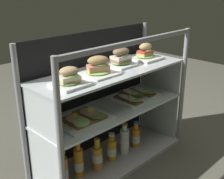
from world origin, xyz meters
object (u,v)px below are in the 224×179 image
juice_bottle_back_center (79,163)px  juice_bottle_front_second (97,157)px  plated_roll_sandwich_near_left_corner (98,68)px  plated_roll_sandwich_far_right (121,58)px  juice_bottle_back_left (64,172)px  juice_bottle_tucked_behind (136,137)px  open_sandwich_tray_far_left (135,96)px  juice_bottle_front_fourth (124,141)px  plated_roll_sandwich_right_of_center (145,54)px  plated_roll_sandwich_mid_left (69,79)px  open_sandwich_tray_mid_right (84,118)px  juice_bottle_near_post (112,149)px

juice_bottle_back_center → juice_bottle_front_second: (0.14, -0.03, -0.01)m
plated_roll_sandwich_near_left_corner → plated_roll_sandwich_far_right: size_ratio=1.16×
juice_bottle_back_left → juice_bottle_tucked_behind: 0.67m
open_sandwich_tray_far_left → juice_bottle_tucked_behind: bearing=-103.8°
juice_bottle_front_second → juice_bottle_front_fourth: juice_bottle_front_fourth is taller
plated_roll_sandwich_near_left_corner → plated_roll_sandwich_right_of_center: bearing=3.8°
plated_roll_sandwich_mid_left → open_sandwich_tray_mid_right: plated_roll_sandwich_mid_left is taller
open_sandwich_tray_far_left → juice_bottle_front_fourth: open_sandwich_tray_far_left is taller
open_sandwich_tray_mid_right → juice_bottle_near_post: (0.23, -0.01, -0.32)m
juice_bottle_front_second → open_sandwich_tray_far_left: bearing=5.4°
juice_bottle_back_left → juice_bottle_near_post: bearing=-0.6°
juice_bottle_front_second → juice_bottle_front_fourth: size_ratio=0.95×
plated_roll_sandwich_right_of_center → juice_bottle_near_post: 0.72m
plated_roll_sandwich_far_right → open_sandwich_tray_mid_right: 0.48m
juice_bottle_tucked_behind → juice_bottle_near_post: bearing=-179.6°
open_sandwich_tray_mid_right → juice_bottle_front_second: size_ratio=1.51×
plated_roll_sandwich_mid_left → plated_roll_sandwich_right_of_center: size_ratio=0.84×
plated_roll_sandwich_far_right → juice_bottle_front_second: size_ratio=0.80×
open_sandwich_tray_far_left → juice_bottle_tucked_behind: size_ratio=1.70×
plated_roll_sandwich_mid_left → plated_roll_sandwich_far_right: (0.49, 0.08, 0.01)m
juice_bottle_front_second → juice_bottle_tucked_behind: bearing=1.5°
open_sandwich_tray_far_left → plated_roll_sandwich_near_left_corner: bearing=-177.0°
plated_roll_sandwich_near_left_corner → open_sandwich_tray_mid_right: 0.32m
juice_bottle_back_left → juice_bottle_front_second: 0.27m
plated_roll_sandwich_far_right → open_sandwich_tray_far_left: (0.13, -0.02, -0.30)m
plated_roll_sandwich_right_of_center → open_sandwich_tray_far_left: 0.31m
open_sandwich_tray_mid_right → juice_bottle_near_post: 0.39m
plated_roll_sandwich_near_left_corner → juice_bottle_tucked_behind: size_ratio=1.03×
plated_roll_sandwich_far_right → open_sandwich_tray_far_left: size_ratio=0.53×
plated_roll_sandwich_mid_left → open_sandwich_tray_mid_right: 0.32m
plated_roll_sandwich_near_left_corner → juice_bottle_front_second: plated_roll_sandwich_near_left_corner is taller
plated_roll_sandwich_near_left_corner → plated_roll_sandwich_far_right: 0.25m
plated_roll_sandwich_far_right → juice_bottle_back_center: bearing=-175.5°
plated_roll_sandwich_far_right → juice_bottle_tucked_behind: plated_roll_sandwich_far_right is taller
plated_roll_sandwich_near_left_corner → juice_bottle_front_second: 0.61m
plated_roll_sandwich_near_left_corner → juice_bottle_tucked_behind: bearing=-1.4°
plated_roll_sandwich_mid_left → juice_bottle_front_fourth: bearing=2.7°
open_sandwich_tray_far_left → open_sandwich_tray_mid_right: bearing=-177.7°
juice_bottle_back_left → juice_bottle_front_fourth: juice_bottle_back_left is taller
juice_bottle_back_left → juice_bottle_tucked_behind: (0.67, -0.00, -0.03)m
juice_bottle_front_fourth → juice_bottle_near_post: bearing=178.3°
juice_bottle_back_center → juice_bottle_tucked_behind: bearing=-1.6°
plated_roll_sandwich_near_left_corner → open_sandwich_tray_mid_right: plated_roll_sandwich_near_left_corner is taller
plated_roll_sandwich_right_of_center → juice_bottle_back_left: bearing=-177.2°
plated_roll_sandwich_far_right → plated_roll_sandwich_right_of_center: (0.25, -0.01, -0.01)m
juice_bottle_front_second → juice_bottle_back_left: bearing=177.2°
juice_bottle_front_second → juice_bottle_tucked_behind: (0.40, 0.01, -0.02)m
juice_bottle_back_left → open_sandwich_tray_mid_right: bearing=1.9°
plated_roll_sandwich_far_right → plated_roll_sandwich_right_of_center: bearing=-1.5°
plated_roll_sandwich_right_of_center → juice_bottle_front_fourth: 0.65m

